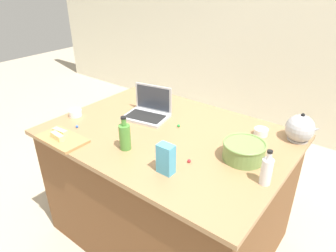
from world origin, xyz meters
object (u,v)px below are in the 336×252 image
bottle_olive (125,136)px  cutting_board (62,139)px  bottle_vinegar (267,171)px  mixing_bowl_large (244,150)px  butter_stick_left (57,136)px  ramekin_small (75,113)px  laptop (149,110)px  candy_bag (166,159)px  kettle (300,129)px  butter_stick_right (60,132)px  ramekin_medium (261,132)px

bottle_olive → cutting_board: (-0.39, -0.18, -0.08)m
bottle_vinegar → mixing_bowl_large: bearing=143.0°
bottle_olive → butter_stick_left: bearing=-153.5°
bottle_vinegar → ramekin_small: bottle_vinegar is taller
laptop → ramekin_small: size_ratio=3.65×
laptop → butter_stick_left: size_ratio=3.15×
butter_stick_left → ramekin_small: butter_stick_left is taller
bottle_vinegar → butter_stick_left: size_ratio=1.79×
bottle_vinegar → cutting_board: bottle_vinegar is taller
cutting_board → mixing_bowl_large: bearing=27.0°
cutting_board → butter_stick_left: butter_stick_left is taller
laptop → candy_bag: (0.53, -0.47, 0.04)m
bottle_vinegar → butter_stick_left: bottle_vinegar is taller
mixing_bowl_large → bottle_olive: size_ratio=1.15×
ramekin_small → kettle: bearing=24.7°
butter_stick_right → butter_stick_left: bearing=-51.1°
butter_stick_left → ramekin_small: bearing=126.5°
butter_stick_left → ramekin_medium: butter_stick_left is taller
ramekin_small → cutting_board: bearing=-50.4°
mixing_bowl_large → ramekin_medium: (-0.03, 0.33, -0.03)m
cutting_board → bottle_olive: bearing=24.3°
cutting_board → kettle: bearing=38.1°
cutting_board → laptop: bearing=71.5°
bottle_olive → candy_bag: bottle_olive is taller
kettle → ramekin_small: 1.56m
bottle_vinegar → ramekin_small: size_ratio=2.07×
laptop → mixing_bowl_large: size_ratio=1.40×
kettle → cutting_board: kettle is taller
butter_stick_left → kettle: bearing=38.6°
butter_stick_left → cutting_board: bearing=70.1°
kettle → candy_bag: size_ratio=1.25×
cutting_board → candy_bag: 0.75m
cutting_board → butter_stick_right: butter_stick_right is taller
mixing_bowl_large → bottle_vinegar: bearing=-37.0°
bottle_olive → ramekin_small: size_ratio=2.27×
laptop → ramekin_medium: laptop is taller
laptop → ramekin_medium: (0.77, 0.24, -0.02)m
mixing_bowl_large → ramekin_medium: 0.34m
laptop → mixing_bowl_large: laptop is taller
kettle → bottle_olive: bearing=-136.5°
ramekin_medium → bottle_vinegar: bearing=-65.3°
butter_stick_left → butter_stick_right: 0.06m
butter_stick_right → ramekin_medium: butter_stick_right is taller
laptop → bottle_vinegar: (0.99, -0.24, 0.03)m
butter_stick_right → ramekin_medium: (1.02, 0.82, -0.01)m
bottle_olive → butter_stick_left: bottle_olive is taller
bottle_vinegar → kettle: size_ratio=0.92×
bottle_vinegar → butter_stick_right: bottle_vinegar is taller
mixing_bowl_large → kettle: bearing=66.6°
kettle → ramekin_small: (-1.42, -0.65, -0.06)m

